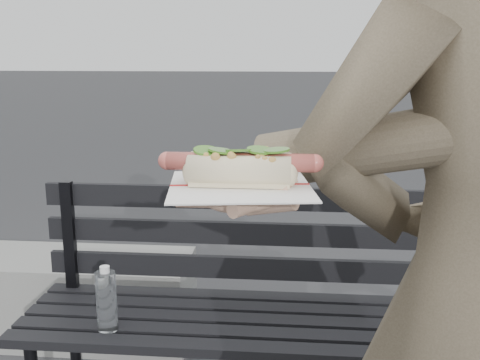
# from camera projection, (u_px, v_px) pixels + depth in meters

# --- Properties ---
(park_bench) EXTENTS (1.50, 0.44, 0.88)m
(park_bench) POSITION_uv_depth(u_px,v_px,m) (247.00, 296.00, 1.89)
(park_bench) COLOR black
(park_bench) RESTS_ON ground
(concrete_block) EXTENTS (1.20, 0.40, 0.40)m
(concrete_block) POSITION_uv_depth(u_px,v_px,m) (64.00, 297.00, 2.65)
(concrete_block) COLOR slate
(concrete_block) RESTS_ON ground
(held_hotdog) EXTENTS (0.63, 0.33, 0.20)m
(held_hotdog) POSITION_uv_depth(u_px,v_px,m) (377.00, 149.00, 0.81)
(held_hotdog) COLOR #494131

